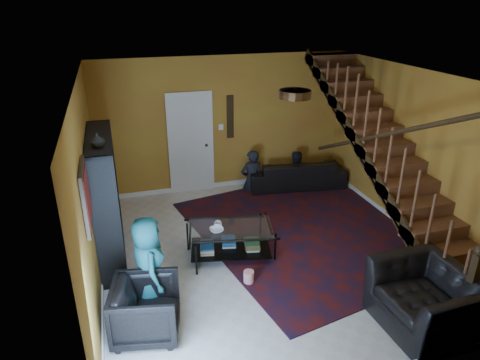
# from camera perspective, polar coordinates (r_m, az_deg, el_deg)

# --- Properties ---
(floor) EXTENTS (5.50, 5.50, 0.00)m
(floor) POSITION_cam_1_polar(r_m,az_deg,el_deg) (7.13, 3.61, -9.38)
(floor) COLOR beige
(floor) RESTS_ON ground
(room) EXTENTS (5.50, 5.50, 5.50)m
(room) POSITION_cam_1_polar(r_m,az_deg,el_deg) (7.95, -8.85, -5.53)
(room) COLOR #AC8A26
(room) RESTS_ON ground
(staircase) EXTENTS (0.95, 5.02, 3.18)m
(staircase) POSITION_cam_1_polar(r_m,az_deg,el_deg) (7.47, 19.38, 2.80)
(staircase) COLOR brown
(staircase) RESTS_ON floor
(bookshelf) EXTENTS (0.35, 1.80, 2.00)m
(bookshelf) POSITION_cam_1_polar(r_m,az_deg,el_deg) (6.85, -17.29, -2.71)
(bookshelf) COLOR black
(bookshelf) RESTS_ON floor
(door) EXTENTS (0.82, 0.05, 2.05)m
(door) POSITION_cam_1_polar(r_m,az_deg,el_deg) (8.92, -6.57, 4.68)
(door) COLOR silver
(door) RESTS_ON floor
(framed_picture) EXTENTS (0.04, 0.74, 0.74)m
(framed_picture) POSITION_cam_1_polar(r_m,az_deg,el_deg) (5.17, -19.88, -2.06)
(framed_picture) COLOR maroon
(framed_picture) RESTS_ON room
(wall_hanging) EXTENTS (0.14, 0.03, 0.90)m
(wall_hanging) POSITION_cam_1_polar(r_m,az_deg,el_deg) (8.95, -1.32, 8.41)
(wall_hanging) COLOR black
(wall_hanging) RESTS_ON room
(ceiling_fixture) EXTENTS (0.40, 0.40, 0.10)m
(ceiling_fixture) POSITION_cam_1_polar(r_m,az_deg,el_deg) (5.39, 7.34, 11.30)
(ceiling_fixture) COLOR #3F2814
(ceiling_fixture) RESTS_ON room
(rug) EXTENTS (4.38, 4.79, 0.02)m
(rug) POSITION_cam_1_polar(r_m,az_deg,el_deg) (7.81, 9.22, -6.45)
(rug) COLOR #410E0B
(rug) RESTS_ON floor
(sofa) EXTENTS (2.15, 1.08, 0.60)m
(sofa) POSITION_cam_1_polar(r_m,az_deg,el_deg) (9.41, 7.41, 0.93)
(sofa) COLOR black
(sofa) RESTS_ON floor
(armchair_left) EXTENTS (0.94, 0.92, 0.72)m
(armchair_left) POSITION_cam_1_polar(r_m,az_deg,el_deg) (5.51, -12.38, -16.50)
(armchair_left) COLOR black
(armchair_left) RESTS_ON floor
(armchair_right) EXTENTS (1.08, 1.23, 0.78)m
(armchair_right) POSITION_cam_1_polar(r_m,az_deg,el_deg) (5.96, 23.59, -14.37)
(armchair_right) COLOR black
(armchair_right) RESTS_ON floor
(person_adult_a) EXTENTS (0.51, 0.35, 1.36)m
(person_adult_a) POSITION_cam_1_polar(r_m,az_deg,el_deg) (9.14, 1.57, -0.03)
(person_adult_a) COLOR black
(person_adult_a) RESTS_ON sofa
(person_adult_b) EXTENTS (0.61, 0.49, 1.24)m
(person_adult_b) POSITION_cam_1_polar(r_m,az_deg,el_deg) (9.50, 7.25, 0.30)
(person_adult_b) COLOR black
(person_adult_b) RESTS_ON sofa
(person_child) EXTENTS (0.49, 0.69, 1.34)m
(person_child) POSITION_cam_1_polar(r_m,az_deg,el_deg) (5.72, -12.09, -11.01)
(person_child) COLOR #175659
(person_child) RESTS_ON armchair_left
(coffee_table) EXTENTS (1.44, 1.02, 0.50)m
(coffee_table) POSITION_cam_1_polar(r_m,az_deg,el_deg) (6.86, -1.28, -7.92)
(coffee_table) COLOR black
(coffee_table) RESTS_ON floor
(cup_a) EXTENTS (0.15, 0.15, 0.10)m
(cup_a) POSITION_cam_1_polar(r_m,az_deg,el_deg) (6.74, -2.96, -6.01)
(cup_a) COLOR #999999
(cup_a) RESTS_ON coffee_table
(cup_b) EXTENTS (0.11, 0.11, 0.08)m
(cup_b) POSITION_cam_1_polar(r_m,az_deg,el_deg) (6.80, -2.96, -5.82)
(cup_b) COLOR #999999
(cup_b) RESTS_ON coffee_table
(bowl) EXTENTS (0.23, 0.23, 0.05)m
(bowl) POSITION_cam_1_polar(r_m,az_deg,el_deg) (6.65, -3.13, -6.67)
(bowl) COLOR #999999
(bowl) RESTS_ON coffee_table
(vase) EXTENTS (0.18, 0.18, 0.19)m
(vase) POSITION_cam_1_polar(r_m,az_deg,el_deg) (5.97, -18.49, 5.07)
(vase) COLOR #999999
(vase) RESTS_ON bookshelf
(popcorn_bucket) EXTENTS (0.20, 0.20, 0.18)m
(popcorn_bucket) POSITION_cam_1_polar(r_m,az_deg,el_deg) (6.35, 1.17, -12.76)
(popcorn_bucket) COLOR red
(popcorn_bucket) RESTS_ON rug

